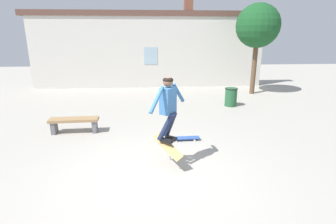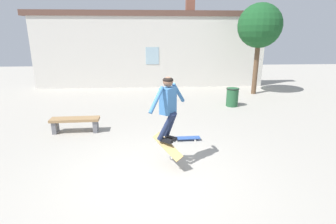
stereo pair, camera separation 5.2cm
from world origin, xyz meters
name	(u,v)px [view 2 (the right image)]	position (x,y,z in m)	size (l,w,h in m)	color
ground_plane	(154,176)	(0.00, 0.00, 0.00)	(40.00, 40.00, 0.00)	#A39E93
building_backdrop	(151,49)	(0.03, 9.65, 2.08)	(13.05, 0.52, 5.29)	beige
tree_right	(260,26)	(5.04, 7.53, 3.18)	(2.02, 2.02, 4.22)	brown
park_bench	(75,122)	(-2.30, 2.69, 0.32)	(1.43, 0.43, 0.44)	#99754C
trash_bin	(232,97)	(3.27, 5.31, 0.39)	(0.52, 0.52, 0.74)	#235633
skater	(168,104)	(0.32, 0.44, 1.43)	(0.85, 1.03, 1.41)	teal
skateboard_flipping	(168,146)	(0.30, 0.35, 0.50)	(0.64, 0.68, 0.44)	#AD894C
skateboard_resting	(185,138)	(0.89, 1.83, 0.07)	(0.83, 0.25, 0.08)	#2D519E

